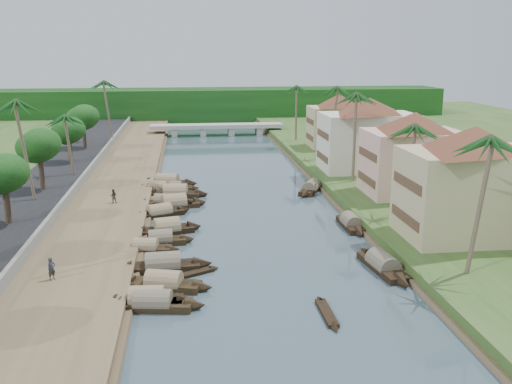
{
  "coord_description": "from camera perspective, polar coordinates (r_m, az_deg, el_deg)",
  "views": [
    {
      "loc": [
        -6.37,
        -49.35,
        18.01
      ],
      "look_at": [
        1.31,
        13.74,
        2.0
      ],
      "focal_mm": 40.0,
      "sensor_mm": 36.0,
      "label": 1
    }
  ],
  "objects": [
    {
      "name": "road",
      "position": [
        73.74,
        -20.96,
        -0.39
      ],
      "size": [
        8.0,
        180.0,
        1.4
      ],
      "primitive_type": "cube",
      "color": "black",
      "rests_on": "ground"
    },
    {
      "name": "person_near",
      "position": [
        46.59,
        -19.77,
        -7.24
      ],
      "size": [
        0.76,
        0.77,
        1.78
      ],
      "primitive_type": "imported",
      "rotation": [
        0.0,
        0.0,
        0.82
      ],
      "color": "#282A30",
      "rests_on": "left_bank"
    },
    {
      "name": "sampan_15",
      "position": [
        59.96,
        9.49,
        -3.13
      ],
      "size": [
        1.88,
        7.68,
        2.07
      ],
      "rotation": [
        0.0,
        0.0,
        1.59
      ],
      "color": "black",
      "rests_on": "ground"
    },
    {
      "name": "palm_0",
      "position": [
        44.85,
        21.68,
        4.62
      ],
      "size": [
        3.2,
        3.2,
        11.96
      ],
      "color": "brown",
      "rests_on": "ground"
    },
    {
      "name": "sampan_7",
      "position": [
        63.83,
        -9.62,
        -2.07
      ],
      "size": [
        7.46,
        4.31,
        2.02
      ],
      "rotation": [
        0.0,
        0.0,
        0.4
      ],
      "color": "black",
      "rests_on": "ground"
    },
    {
      "name": "palm_7",
      "position": [
        107.35,
        4.08,
        10.32
      ],
      "size": [
        3.2,
        3.2,
        11.52
      ],
      "color": "brown",
      "rests_on": "ground"
    },
    {
      "name": "ground",
      "position": [
        52.91,
        0.39,
        -5.76
      ],
      "size": [
        220.0,
        220.0,
        0.0
      ],
      "primitive_type": "plane",
      "color": "#3B4D58",
      "rests_on": "ground"
    },
    {
      "name": "person_far",
      "position": [
        67.29,
        -14.09,
        -0.39
      ],
      "size": [
        0.9,
        0.76,
        1.63
      ],
      "primitive_type": "imported",
      "rotation": [
        0.0,
        0.0,
        3.34
      ],
      "color": "#362E26",
      "rests_on": "left_bank"
    },
    {
      "name": "building_mid",
      "position": [
        69.63,
        15.45,
        3.81
      ],
      "size": [
        14.11,
        14.11,
        9.7
      ],
      "color": "#D8A398",
      "rests_on": "right_bank"
    },
    {
      "name": "palm_5",
      "position": [
        67.68,
        -22.25,
        8.14
      ],
      "size": [
        3.2,
        3.2,
        12.57
      ],
      "color": "brown",
      "rests_on": "ground"
    },
    {
      "name": "canoe_1",
      "position": [
        47.42,
        -6.28,
        -8.14
      ],
      "size": [
        4.69,
        3.03,
        0.79
      ],
      "rotation": [
        0.0,
        0.0,
        0.5
      ],
      "color": "black",
      "rests_on": "ground"
    },
    {
      "name": "treeline",
      "position": [
        150.14,
        -4.53,
        8.74
      ],
      "size": [
        120.0,
        14.0,
        8.0
      ],
      "color": "#113D10",
      "rests_on": "ground"
    },
    {
      "name": "canoe_2",
      "position": [
        73.03,
        -6.91,
        -0.16
      ],
      "size": [
        5.38,
        3.41,
        0.82
      ],
      "rotation": [
        0.0,
        0.0,
        -0.49
      ],
      "color": "black",
      "rests_on": "ground"
    },
    {
      "name": "palm_3",
      "position": [
        90.3,
        7.54,
        10.11
      ],
      "size": [
        3.2,
        3.2,
        12.45
      ],
      "color": "brown",
      "rests_on": "ground"
    },
    {
      "name": "left_bank",
      "position": [
        72.19,
        -14.39,
        -0.43
      ],
      "size": [
        10.0,
        180.0,
        0.8
      ],
      "primitive_type": "cube",
      "color": "brown",
      "rests_on": "ground"
    },
    {
      "name": "sampan_14",
      "position": [
        49.19,
        12.57,
        -7.17
      ],
      "size": [
        2.8,
        9.26,
        2.21
      ],
      "rotation": [
        0.0,
        0.0,
        1.7
      ],
      "color": "black",
      "rests_on": "ground"
    },
    {
      "name": "sampan_11",
      "position": [
        72.14,
        -8.04,
        -0.11
      ],
      "size": [
        8.66,
        3.13,
        2.41
      ],
      "rotation": [
        0.0,
        0.0,
        -0.15
      ],
      "color": "black",
      "rests_on": "ground"
    },
    {
      "name": "building_near",
      "position": [
        54.95,
        20.74,
        1.0
      ],
      "size": [
        14.85,
        14.85,
        10.2
      ],
      "color": "tan",
      "rests_on": "right_bank"
    },
    {
      "name": "tree_2",
      "position": [
        59.92,
        -23.91,
        1.56
      ],
      "size": [
        4.37,
        4.37,
        6.71
      ],
      "color": "#473729",
      "rests_on": "ground"
    },
    {
      "name": "retaining_wall",
      "position": [
        72.65,
        -17.72,
        0.2
      ],
      "size": [
        0.4,
        180.0,
        1.1
      ],
      "primitive_type": "cube",
      "color": "slate",
      "rests_on": "left_bank"
    },
    {
      "name": "sampan_5",
      "position": [
        58.09,
        -8.89,
        -3.66
      ],
      "size": [
        7.59,
        3.54,
        2.34
      ],
      "rotation": [
        0.0,
        0.0,
        0.24
      ],
      "color": "black",
      "rests_on": "ground"
    },
    {
      "name": "sampan_16",
      "position": [
        74.3,
        5.57,
        0.37
      ],
      "size": [
        5.45,
        8.28,
        2.1
      ],
      "rotation": [
        0.0,
        0.0,
        1.08
      ],
      "color": "black",
      "rests_on": "ground"
    },
    {
      "name": "palm_2",
      "position": [
        74.02,
        10.0,
        9.38
      ],
      "size": [
        3.2,
        3.2,
        12.77
      ],
      "color": "brown",
      "rests_on": "ground"
    },
    {
      "name": "palm_6",
      "position": [
        80.3,
        -18.26,
        7.08
      ],
      "size": [
        3.2,
        3.2,
        9.44
      ],
      "color": "brown",
      "rests_on": "ground"
    },
    {
      "name": "tree_4",
      "position": [
        90.2,
        -18.24,
        5.77
      ],
      "size": [
        4.52,
        4.52,
        6.52
      ],
      "color": "#473729",
      "rests_on": "ground"
    },
    {
      "name": "canoe_0",
      "position": [
        40.9,
        7.09,
        -11.94
      ],
      "size": [
        0.76,
        5.71,
        0.75
      ],
      "rotation": [
        0.0,
        0.0,
        1.57
      ],
      "color": "black",
      "rests_on": "ground"
    },
    {
      "name": "tree_5",
      "position": [
        102.61,
        -16.92,
        7.08
      ],
      "size": [
        5.0,
        5.0,
        7.21
      ],
      "color": "#473729",
      "rests_on": "ground"
    },
    {
      "name": "sampan_1",
      "position": [
        42.42,
        -10.86,
        -10.63
      ],
      "size": [
        7.33,
        2.2,
        2.16
      ],
      "rotation": [
        0.0,
        0.0,
        -0.07
      ],
      "color": "black",
      "rests_on": "ground"
    },
    {
      "name": "sampan_4",
      "position": [
        52.97,
        -10.98,
        -5.54
      ],
      "size": [
        6.54,
        2.32,
        1.88
      ],
      "rotation": [
        0.0,
        0.0,
        -0.15
      ],
      "color": "black",
      "rests_on": "ground"
    },
    {
      "name": "right_bank",
      "position": [
        75.86,
        12.8,
        0.52
      ],
      "size": [
        16.0,
        180.0,
        1.2
      ],
      "primitive_type": "cube",
      "color": "#2B4A1D",
      "rests_on": "ground"
    },
    {
      "name": "bridge",
      "position": [
        122.6,
        -3.93,
        6.47
      ],
      "size": [
        28.0,
        4.0,
        2.4
      ],
      "color": "#9D9C93",
      "rests_on": "ground"
    },
    {
      "name": "sampan_9",
      "position": [
        67.84,
        -8.89,
        -1.07
      ],
      "size": [
        8.63,
        2.84,
        2.15
      ],
      "rotation": [
        0.0,
        0.0,
        -0.14
      ],
      "color": "black",
      "rests_on": "ground"
    },
    {
      "name": "palm_1",
      "position": [
        59.79,
        15.18,
        6.15
      ],
      "size": [
        3.2,
        3.2,
        10.76
      ],
      "color": "brown",
      "rests_on": "ground"
    },
    {
      "name": "sampan_8",
      "position": [
        67.13,
        -8.17,
        -1.2
      ],
      "size": [
        8.16,
        3.52,
        2.43
      ],
      "rotation": [
        0.0,
        0.0,
        0.21
      ],
      "color": "black",
      "rests_on": "ground"
    },
    {
      "name": "building_far",
      "position": [
        82.22,
        11.16,
        5.75
      ],
      "size": [
        15.59,
        15.59,
        10.2
      ],
      "color": "beige",
      "rests_on": "right_bank"
    },
    {
      "name": "sampan_12",
      "position": [
        74.98,
        -8.44,
        0.4
      ],
      "size": [
        7.46,
        1.65,
        1.82
      ],
      "rotation": [
        0.0,
        0.0,
        -0.03
      ],
      "color": "black",
      "rests_on": "ground"
    },
    {
      "name": "tree_3",
      "position": [
        73.07,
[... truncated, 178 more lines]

